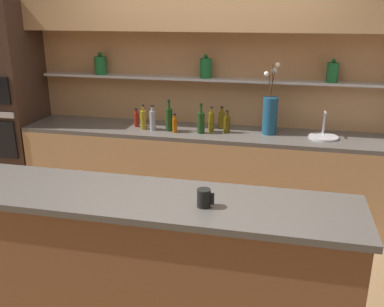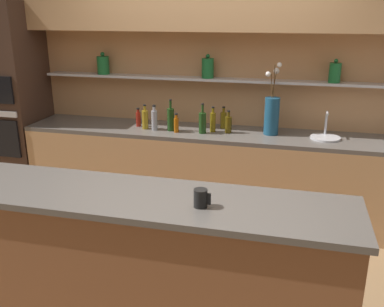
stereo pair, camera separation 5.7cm
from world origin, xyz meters
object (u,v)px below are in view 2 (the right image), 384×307
object	(u,v)px
bottle_oil_0	(145,119)
bottle_sauce_5	(176,124)
flower_vase	(272,114)
coffee_mug	(201,198)
bottle_oil_3	(224,120)
bottle_sauce_7	(138,118)
bottle_oil_4	(228,124)
oven_tower	(10,104)
bottle_wine_2	(171,119)
sink_fixture	(325,136)
bottle_spirit_1	(154,119)
bottle_oil_6	(213,121)
bottle_wine_8	(202,122)

from	to	relation	value
bottle_oil_0	bottle_sauce_5	xyz separation A→B (m)	(0.34, -0.05, -0.02)
flower_vase	coffee_mug	world-z (taller)	flower_vase
bottle_oil_3	bottle_sauce_7	distance (m)	0.89
flower_vase	bottle_oil_4	xyz separation A→B (m)	(-0.41, -0.05, -0.12)
oven_tower	coffee_mug	bearing A→B (deg)	-36.25
bottle_oil_3	bottle_oil_4	size ratio (longest dim) A/B	1.01
oven_tower	coffee_mug	xyz separation A→B (m)	(2.62, -1.92, -0.01)
bottle_wine_2	bottle_sauce_7	distance (m)	0.39
sink_fixture	bottle_spirit_1	distance (m)	1.67
bottle_oil_3	bottle_oil_6	xyz separation A→B (m)	(-0.08, -0.16, 0.02)
bottle_spirit_1	bottle_wine_8	size ratio (longest dim) A/B	0.86
flower_vase	bottle_sauce_7	xyz separation A→B (m)	(-1.37, -0.03, -0.12)
bottle_spirit_1	bottle_sauce_5	bearing A→B (deg)	-8.30
bottle_oil_4	bottle_oil_6	bearing A→B (deg)	-179.94
bottle_spirit_1	bottle_wine_2	size ratio (longest dim) A/B	0.80
bottle_spirit_1	bottle_sauce_7	distance (m)	0.23
flower_vase	bottle_sauce_5	bearing A→B (deg)	-170.06
oven_tower	bottle_oil_0	xyz separation A→B (m)	(1.61, -0.06, -0.06)
oven_tower	bottle_oil_4	bearing A→B (deg)	-0.19
oven_tower	bottle_sauce_7	xyz separation A→B (m)	(1.51, 0.02, -0.08)
sink_fixture	coffee_mug	distance (m)	2.08
bottle_wine_2	bottle_sauce_7	size ratio (longest dim) A/B	1.65
flower_vase	bottle_oil_6	world-z (taller)	flower_vase
bottle_oil_6	coffee_mug	xyz separation A→B (m)	(0.31, -1.91, 0.05)
oven_tower	bottle_spirit_1	world-z (taller)	oven_tower
oven_tower	flower_vase	xyz separation A→B (m)	(2.87, 0.04, 0.04)
sink_fixture	bottle_wine_8	distance (m)	1.18
bottle_wine_2	bottle_wine_8	xyz separation A→B (m)	(0.33, -0.02, -0.01)
bottle_oil_0	bottle_oil_4	xyz separation A→B (m)	(0.85, 0.05, -0.01)
bottle_oil_4	coffee_mug	bearing A→B (deg)	-85.29
sink_fixture	bottle_wine_8	bearing A→B (deg)	-175.36
bottle_oil_3	bottle_sauce_7	xyz separation A→B (m)	(-0.88, -0.14, -0.01)
bottle_wine_2	bottle_oil_3	world-z (taller)	bottle_wine_2
bottle_oil_0	bottle_wine_2	xyz separation A→B (m)	(0.27, -0.00, 0.02)
bottle_spirit_1	coffee_mug	bearing A→B (deg)	-63.92
bottle_oil_0	bottle_sauce_7	distance (m)	0.13
bottle_oil_6	bottle_oil_4	bearing A→B (deg)	0.06
oven_tower	bottle_oil_3	bearing A→B (deg)	3.65
bottle_oil_6	coffee_mug	bearing A→B (deg)	-80.68
flower_vase	bottle_wine_8	xyz separation A→B (m)	(-0.66, -0.13, -0.09)
bottle_spirit_1	bottle_sauce_7	bearing A→B (deg)	155.14
bottle_sauce_5	bottle_oil_6	size ratio (longest dim) A/B	0.75
flower_vase	bottle_oil_4	bearing A→B (deg)	-172.68
bottle_wine_2	coffee_mug	bearing A→B (deg)	-68.43
oven_tower	bottle_oil_6	world-z (taller)	oven_tower
flower_vase	bottle_spirit_1	distance (m)	1.17
oven_tower	bottle_spirit_1	xyz separation A→B (m)	(1.72, -0.08, -0.06)
oven_tower	bottle_wine_8	distance (m)	2.22
bottle_sauce_5	oven_tower	bearing A→B (deg)	176.62
bottle_oil_0	bottle_oil_3	world-z (taller)	bottle_oil_0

